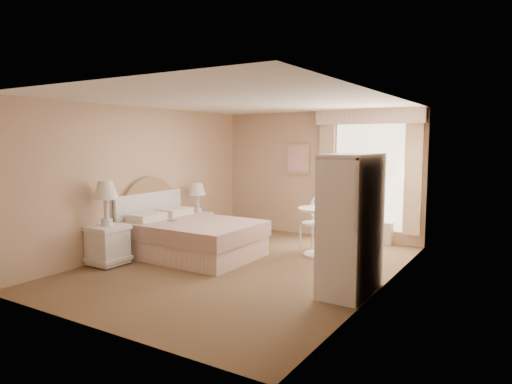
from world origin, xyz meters
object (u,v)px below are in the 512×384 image
Objects in this scene: nightstand_near at (107,234)px; round_table at (321,224)px; nightstand_far at (198,218)px; armoire at (351,236)px; cafe_chair at (317,219)px; bed at (190,236)px.

nightstand_near reaches higher than round_table.
nightstand_far is 2.57m from round_table.
nightstand_far reaches higher than round_table.
armoire reaches higher than round_table.
nightstand_far reaches higher than cafe_chair.
cafe_chair reaches higher than round_table.
round_table is (1.85, 1.17, 0.20)m from bed.
bed is 1.91× the size of nightstand_far.
nightstand_far is at bearing 158.28° from armoire.
bed is 1.30m from nightstand_far.
round_table is (2.56, 0.08, 0.13)m from nightstand_far.
round_table is at bearing 1.78° from nightstand_far.
nightstand_near is at bearing -122.48° from bed.
nightstand_far is at bearing -178.22° from round_table.
nightstand_near is at bearing -90.00° from nightstand_far.
nightstand_far is 3.94m from armoire.
nightstand_near is 3.44m from round_table.
armoire is at bearing -54.62° from round_table.
cafe_chair is at bearing 40.48° from bed.
cafe_chair is (1.67, 1.42, 0.23)m from bed.
armoire is at bearing -7.15° from bed.
cafe_chair is at bearing 8.08° from nightstand_far.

